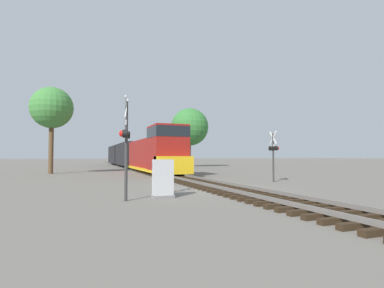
% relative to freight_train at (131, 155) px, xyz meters
% --- Properties ---
extents(ground_plane, '(400.00, 400.00, 0.00)m').
position_rel_freight_train_xyz_m(ground_plane, '(0.00, -31.08, -1.95)').
color(ground_plane, '#666059').
extents(rail_track_bed, '(2.60, 160.00, 0.31)m').
position_rel_freight_train_xyz_m(rail_track_bed, '(0.00, -31.08, -1.81)').
color(rail_track_bed, black).
rests_on(rail_track_bed, ground).
extents(freight_train, '(2.91, 46.88, 4.38)m').
position_rel_freight_train_xyz_m(freight_train, '(0.00, 0.00, 0.00)').
color(freight_train, maroon).
rests_on(freight_train, ground).
extents(crossing_signal_near, '(0.54, 1.01, 4.07)m').
position_rel_freight_train_xyz_m(crossing_signal_near, '(-5.35, -33.34, 0.45)').
color(crossing_signal_near, '#333333').
rests_on(crossing_signal_near, ground).
extents(crossing_signal_far, '(0.42, 1.01, 3.44)m').
position_rel_freight_train_xyz_m(crossing_signal_far, '(5.23, -28.16, 0.17)').
color(crossing_signal_far, '#333333').
rests_on(crossing_signal_far, ground).
extents(relay_cabinet, '(0.90, 0.53, 1.60)m').
position_rel_freight_train_xyz_m(relay_cabinet, '(-3.75, -32.99, -1.16)').
color(relay_cabinet, slate).
rests_on(relay_cabinet, ground).
extents(tree_far_right, '(4.10, 4.10, 8.62)m').
position_rel_freight_train_xyz_m(tree_far_right, '(-9.81, -12.60, 4.55)').
color(tree_far_right, brown).
rests_on(tree_far_right, ground).
extents(tree_mid_background, '(6.13, 6.13, 9.58)m').
position_rel_freight_train_xyz_m(tree_mid_background, '(9.64, 0.79, 4.56)').
color(tree_mid_background, brown).
rests_on(tree_mid_background, ground).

